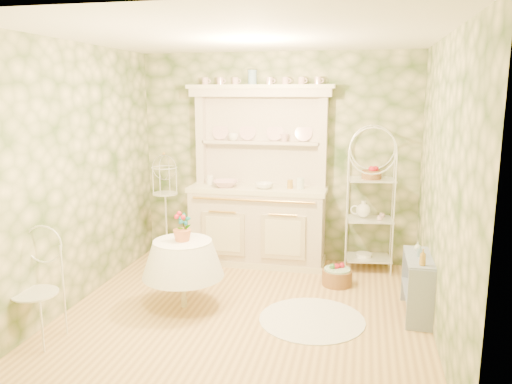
% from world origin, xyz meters
% --- Properties ---
extents(floor, '(3.60, 3.60, 0.00)m').
position_xyz_m(floor, '(0.00, 0.00, 0.00)').
color(floor, '#DAB26C').
rests_on(floor, ground).
extents(ceiling, '(3.60, 3.60, 0.00)m').
position_xyz_m(ceiling, '(0.00, 0.00, 2.70)').
color(ceiling, white).
rests_on(ceiling, floor).
extents(wall_left, '(3.60, 3.60, 0.00)m').
position_xyz_m(wall_left, '(-1.80, 0.00, 1.35)').
color(wall_left, beige).
rests_on(wall_left, floor).
extents(wall_right, '(3.60, 3.60, 0.00)m').
position_xyz_m(wall_right, '(1.80, 0.00, 1.35)').
color(wall_right, beige).
rests_on(wall_right, floor).
extents(wall_back, '(3.60, 3.60, 0.00)m').
position_xyz_m(wall_back, '(0.00, 1.80, 1.35)').
color(wall_back, beige).
rests_on(wall_back, floor).
extents(wall_front, '(3.60, 3.60, 0.00)m').
position_xyz_m(wall_front, '(0.00, -1.80, 1.35)').
color(wall_front, beige).
rests_on(wall_front, floor).
extents(kitchen_dresser, '(1.87, 0.61, 2.29)m').
position_xyz_m(kitchen_dresser, '(-0.20, 1.52, 1.15)').
color(kitchen_dresser, beige).
rests_on(kitchen_dresser, floor).
extents(bakers_rack, '(0.63, 0.49, 1.86)m').
position_xyz_m(bakers_rack, '(1.21, 1.57, 0.93)').
color(bakers_rack, white).
rests_on(bakers_rack, floor).
extents(side_shelf, '(0.29, 0.67, 0.56)m').
position_xyz_m(side_shelf, '(1.68, 0.31, 0.28)').
color(side_shelf, '#8B97AF').
rests_on(side_shelf, floor).
extents(round_table, '(0.79, 0.79, 0.66)m').
position_xyz_m(round_table, '(-0.66, 0.00, 0.33)').
color(round_table, white).
rests_on(round_table, floor).
extents(cafe_chair, '(0.50, 0.50, 0.99)m').
position_xyz_m(cafe_chair, '(-1.68, -0.96, 0.49)').
color(cafe_chair, white).
rests_on(cafe_chair, floor).
extents(birdcage_stand, '(0.36, 0.36, 1.50)m').
position_xyz_m(birdcage_stand, '(-1.38, 1.33, 0.75)').
color(birdcage_stand, white).
rests_on(birdcage_stand, floor).
extents(floor_basket, '(0.51, 0.51, 0.25)m').
position_xyz_m(floor_basket, '(0.86, 0.95, 0.12)').
color(floor_basket, olive).
rests_on(floor_basket, floor).
extents(lace_rug, '(1.27, 1.27, 0.01)m').
position_xyz_m(lace_rug, '(0.68, -0.02, 0.00)').
color(lace_rug, white).
rests_on(lace_rug, floor).
extents(bowl_floral, '(0.40, 0.40, 0.08)m').
position_xyz_m(bowl_floral, '(-0.61, 1.45, 1.02)').
color(bowl_floral, white).
rests_on(bowl_floral, kitchen_dresser).
extents(bowl_white, '(0.25, 0.25, 0.07)m').
position_xyz_m(bowl_white, '(-0.10, 1.43, 1.02)').
color(bowl_white, white).
rests_on(bowl_white, kitchen_dresser).
extents(cup_left, '(0.16, 0.16, 0.10)m').
position_xyz_m(cup_left, '(-0.55, 1.66, 1.61)').
color(cup_left, white).
rests_on(cup_left, kitchen_dresser).
extents(cup_right, '(0.13, 0.13, 0.10)m').
position_xyz_m(cup_right, '(0.11, 1.68, 1.61)').
color(cup_right, white).
rests_on(cup_right, kitchen_dresser).
extents(potted_geranium, '(0.17, 0.14, 0.28)m').
position_xyz_m(potted_geranium, '(-0.64, 0.02, 0.85)').
color(potted_geranium, '#3F7238').
rests_on(potted_geranium, round_table).
extents(bottle_amber, '(0.07, 0.07, 0.16)m').
position_xyz_m(bottle_amber, '(1.68, 0.04, 0.68)').
color(bottle_amber, '#AD832F').
rests_on(bottle_amber, side_shelf).
extents(bottle_blue, '(0.05, 0.05, 0.10)m').
position_xyz_m(bottle_blue, '(1.68, 0.30, 0.65)').
color(bottle_blue, '#7BA2BF').
rests_on(bottle_blue, side_shelf).
extents(bottle_glass, '(0.08, 0.08, 0.09)m').
position_xyz_m(bottle_glass, '(1.68, 0.49, 0.65)').
color(bottle_glass, silver).
rests_on(bottle_glass, side_shelf).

